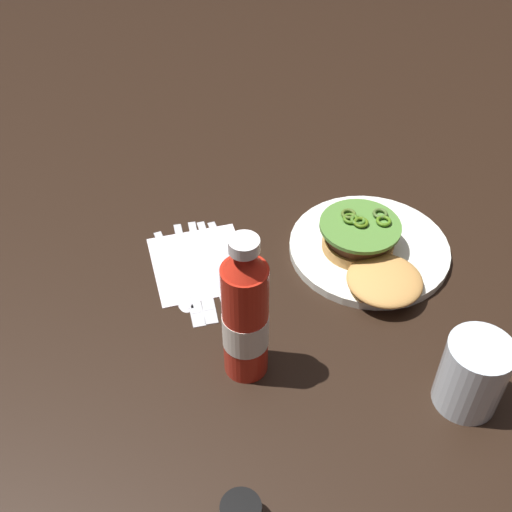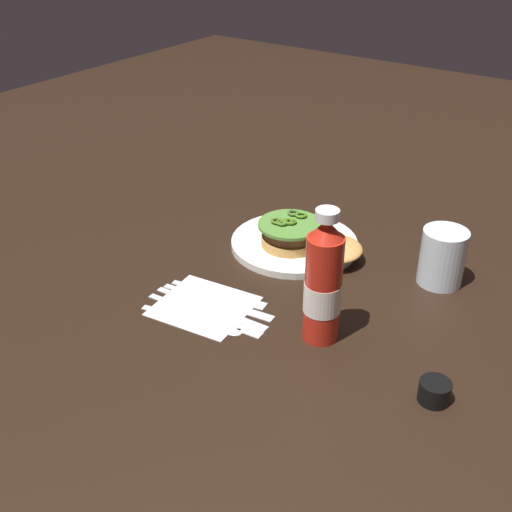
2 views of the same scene
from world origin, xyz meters
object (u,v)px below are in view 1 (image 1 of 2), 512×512
Objects in this scene: water_glass at (473,374)px; spoon_utensil at (178,279)px; butter_knife at (202,274)px; fork_utensil at (230,264)px; dinner_plate at (369,248)px; burger_sandwich at (368,251)px; table_knife at (217,271)px; steak_knife at (189,277)px; ketchup_bottle at (245,316)px; napkin at (200,263)px.

spoon_utensil is (-0.26, -0.34, -0.05)m from water_glass.
spoon_utensil is at bearing -81.17° from butter_knife.
spoon_utensil is 0.08m from fork_utensil.
burger_sandwich reaches higher than dinner_plate.
table_knife is 0.02m from fork_utensil.
water_glass reaches higher than steak_knife.
spoon_utensil is 0.02m from steak_knife.
water_glass is (0.28, 0.04, 0.04)m from dinner_plate.
burger_sandwich is 0.92× the size of butter_knife.
ketchup_bottle is 1.22× the size of fork_utensil.
water_glass reaches higher than spoon_utensil.
fork_utensil is at bearing 117.56° from table_knife.
steak_knife is at bearing -32.10° from napkin.
dinner_plate is 1.62× the size of napkin.
fork_utensil is (-0.28, -0.26, -0.05)m from water_glass.
burger_sandwich is 0.21m from fork_utensil.
butter_knife is at bearing -81.77° from table_knife.
dinner_plate reaches higher than steak_knife.
burger_sandwich is 0.25m from butter_knife.
water_glass reaches higher than dinner_plate.
butter_knife is at bearing -131.18° from water_glass.
burger_sandwich is at bearing 87.32° from spoon_utensil.
burger_sandwich is 0.28m from spoon_utensil.
ketchup_bottle is at bearing -49.35° from dinner_plate.
spoon_utensil is (-0.17, -0.08, -0.09)m from ketchup_bottle.
water_glass is 0.56× the size of fork_utensil.
spoon_utensil is (-0.01, -0.28, -0.03)m from burger_sandwich.
butter_knife is (-0.01, 0.04, 0.00)m from spoon_utensil.
butter_knife and table_knife have the same top height.
steak_knife is 0.07m from fork_utensil.
ketchup_bottle reaches higher than table_knife.
water_glass is 0.39m from table_knife.
spoon_utensil is 0.81× the size of butter_knife.
napkin is 0.03m from table_knife.
dinner_plate is at bearing 87.21° from napkin.
ketchup_bottle is 1.23× the size of spoon_utensil.
steak_knife is at bearing -93.54° from burger_sandwich.
spoon_utensil is at bearing -127.33° from water_glass.
butter_knife is 1.04× the size of table_knife.
napkin is at bearing -106.27° from fork_utensil.
steak_knife is (-0.26, -0.32, -0.05)m from water_glass.
ketchup_bottle is (0.19, -0.22, 0.09)m from dinner_plate.
ketchup_bottle is 1.45× the size of napkin.
water_glass is (0.24, 0.06, 0.02)m from burger_sandwich.
spoon_utensil is at bearing -79.24° from steak_knife.
dinner_plate is 0.22m from fork_utensil.
fork_utensil is (-0.03, -0.20, -0.03)m from burger_sandwich.
butter_knife is (0.03, 0.00, 0.00)m from napkin.
ketchup_bottle is 0.20m from butter_knife.
fork_utensil is at bearing 179.35° from ketchup_bottle.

